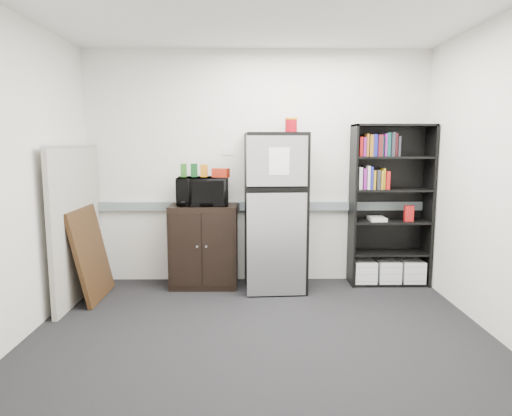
# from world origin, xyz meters

# --- Properties ---
(floor) EXTENTS (4.00, 4.00, 0.00)m
(floor) POSITION_xyz_m (0.00, 0.00, 0.00)
(floor) COLOR black
(floor) RESTS_ON ground
(wall_back) EXTENTS (4.00, 0.02, 2.70)m
(wall_back) POSITION_xyz_m (0.00, 1.75, 1.35)
(wall_back) COLOR white
(wall_back) RESTS_ON floor
(wall_right) EXTENTS (0.02, 3.50, 2.70)m
(wall_right) POSITION_xyz_m (2.00, 0.00, 1.35)
(wall_right) COLOR white
(wall_right) RESTS_ON floor
(wall_left) EXTENTS (0.02, 3.50, 2.70)m
(wall_left) POSITION_xyz_m (-2.00, 0.00, 1.35)
(wall_left) COLOR white
(wall_left) RESTS_ON floor
(ceiling) EXTENTS (4.00, 3.50, 0.02)m
(ceiling) POSITION_xyz_m (0.00, 0.00, 2.70)
(ceiling) COLOR white
(ceiling) RESTS_ON wall_back
(electrical_raceway) EXTENTS (3.92, 0.05, 0.10)m
(electrical_raceway) POSITION_xyz_m (0.00, 1.72, 0.90)
(electrical_raceway) COLOR gray
(electrical_raceway) RESTS_ON wall_back
(wall_note) EXTENTS (0.14, 0.00, 0.10)m
(wall_note) POSITION_xyz_m (-0.35, 1.74, 1.55)
(wall_note) COLOR white
(wall_note) RESTS_ON wall_back
(bookshelf) EXTENTS (0.90, 0.34, 1.85)m
(bookshelf) POSITION_xyz_m (1.53, 1.57, 0.91)
(bookshelf) COLOR black
(bookshelf) RESTS_ON floor
(cubicle_partition) EXTENTS (0.06, 1.30, 1.62)m
(cubicle_partition) POSITION_xyz_m (-1.90, 1.08, 0.81)
(cubicle_partition) COLOR gray
(cubicle_partition) RESTS_ON floor
(cabinet) EXTENTS (0.76, 0.50, 0.95)m
(cabinet) POSITION_xyz_m (-0.62, 1.50, 0.47)
(cabinet) COLOR black
(cabinet) RESTS_ON floor
(microwave) EXTENTS (0.58, 0.41, 0.31)m
(microwave) POSITION_xyz_m (-0.62, 1.48, 1.10)
(microwave) COLOR black
(microwave) RESTS_ON cabinet
(snack_box_a) EXTENTS (0.08, 0.06, 0.15)m
(snack_box_a) POSITION_xyz_m (-0.83, 1.52, 1.34)
(snack_box_a) COLOR #255E1A
(snack_box_a) RESTS_ON microwave
(snack_box_b) EXTENTS (0.08, 0.07, 0.15)m
(snack_box_b) POSITION_xyz_m (-0.72, 1.52, 1.34)
(snack_box_b) COLOR #0E3D18
(snack_box_b) RESTS_ON microwave
(snack_box_c) EXTENTS (0.08, 0.07, 0.14)m
(snack_box_c) POSITION_xyz_m (-0.60, 1.52, 1.33)
(snack_box_c) COLOR orange
(snack_box_c) RESTS_ON microwave
(snack_bag) EXTENTS (0.20, 0.15, 0.10)m
(snack_bag) POSITION_xyz_m (-0.41, 1.47, 1.31)
(snack_bag) COLOR red
(snack_bag) RESTS_ON microwave
(refrigerator) EXTENTS (0.70, 0.72, 1.75)m
(refrigerator) POSITION_xyz_m (0.19, 1.42, 0.88)
(refrigerator) COLOR black
(refrigerator) RESTS_ON floor
(coffee_can) EXTENTS (0.14, 0.14, 0.19)m
(coffee_can) POSITION_xyz_m (0.37, 1.55, 1.85)
(coffee_can) COLOR #9E0712
(coffee_can) RESTS_ON refrigerator
(framed_poster) EXTENTS (0.24, 0.76, 0.97)m
(framed_poster) POSITION_xyz_m (-1.77, 1.09, 0.49)
(framed_poster) COLOR black
(framed_poster) RESTS_ON floor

